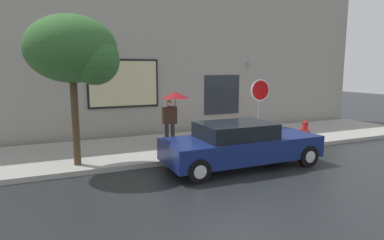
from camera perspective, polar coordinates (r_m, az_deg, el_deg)
name	(u,v)px	position (r m, az deg, el deg)	size (l,w,h in m)	color
ground_plane	(238,167)	(9.93, 7.93, -8.08)	(60.00, 60.00, 0.00)	black
sidewalk	(196,144)	(12.47, 0.68, -4.13)	(20.00, 4.00, 0.15)	#A3A099
building_facade	(172,55)	(14.47, -3.52, 11.24)	(20.00, 0.67, 7.00)	#9E998E
parked_car	(240,145)	(9.84, 8.38, -4.23)	(4.68, 1.88, 1.33)	navy
fire_hydrant	(305,130)	(13.68, 19.01, -1.64)	(0.30, 0.44, 0.72)	red
pedestrian_with_umbrella	(173,104)	(11.44, -3.26, 2.82)	(0.95, 0.95, 1.95)	black
street_tree	(76,52)	(9.69, -19.46, 11.11)	(2.47, 2.10, 4.20)	#4C3823
stop_sign	(260,100)	(11.59, 11.68, 3.50)	(0.76, 0.10, 2.39)	gray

